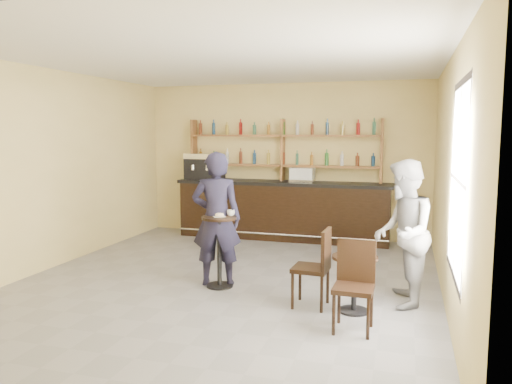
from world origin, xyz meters
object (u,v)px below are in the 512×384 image
(chair_west, at_px, (311,268))
(patron_second, at_px, (403,233))
(cafe_table, at_px, (354,284))
(chair_south, at_px, (353,287))
(pastry_case, at_px, (302,175))
(espresso_machine, at_px, (205,166))
(man_main, at_px, (216,219))
(bar_counter, at_px, (283,210))
(pedestal_table, at_px, (219,252))

(chair_west, bearing_deg, patron_second, 112.12)
(cafe_table, height_order, chair_south, chair_south)
(chair_west, distance_m, chair_south, 0.88)
(pastry_case, bearing_deg, chair_south, -68.65)
(espresso_machine, height_order, patron_second, patron_second)
(espresso_machine, relative_size, chair_west, 0.77)
(man_main, bearing_deg, bar_counter, -107.70)
(chair_west, relative_size, chair_south, 1.00)
(bar_counter, distance_m, patron_second, 4.20)
(pedestal_table, xyz_separation_m, cafe_table, (1.94, -0.46, -0.16))
(man_main, height_order, chair_west, man_main)
(chair_south, bearing_deg, man_main, 152.22)
(chair_south, distance_m, patron_second, 1.23)
(chair_west, distance_m, patron_second, 1.24)
(chair_south, xyz_separation_m, patron_second, (0.50, 1.03, 0.43))
(bar_counter, height_order, chair_south, bar_counter)
(pastry_case, bearing_deg, espresso_machine, -177.19)
(espresso_machine, relative_size, pastry_case, 1.60)
(bar_counter, bearing_deg, patron_second, -55.02)
(pedestal_table, distance_m, patron_second, 2.52)
(espresso_machine, distance_m, pedestal_table, 3.90)
(espresso_machine, height_order, pedestal_table, espresso_machine)
(chair_west, bearing_deg, cafe_table, 87.63)
(pedestal_table, xyz_separation_m, patron_second, (2.49, -0.03, 0.42))
(man_main, xyz_separation_m, cafe_table, (2.02, -0.56, -0.61))
(bar_counter, distance_m, espresso_machine, 1.93)
(espresso_machine, bearing_deg, bar_counter, -2.46)
(pastry_case, bearing_deg, patron_second, -56.99)
(patron_second, bearing_deg, espresso_machine, -131.76)
(chair_west, bearing_deg, bar_counter, -158.35)
(espresso_machine, relative_size, patron_second, 0.41)
(pedestal_table, xyz_separation_m, chair_west, (1.39, -0.41, -0.01))
(chair_south, bearing_deg, pedestal_table, 153.49)
(pedestal_table, height_order, man_main, man_main)
(espresso_machine, bearing_deg, patron_second, -42.21)
(pedestal_table, bearing_deg, man_main, 128.10)
(espresso_machine, bearing_deg, pastry_case, -2.46)
(pastry_case, xyz_separation_m, chair_west, (0.90, -3.82, -0.83))
(cafe_table, bearing_deg, patron_second, 38.36)
(espresso_machine, bearing_deg, chair_west, -54.05)
(pastry_case, relative_size, man_main, 0.25)
(chair_west, xyz_separation_m, patron_second, (1.10, 0.38, 0.43))
(cafe_table, bearing_deg, espresso_machine, 132.77)
(man_main, bearing_deg, chair_west, 145.96)
(cafe_table, bearing_deg, chair_south, -85.24)
(pastry_case, distance_m, chair_west, 4.01)
(bar_counter, bearing_deg, pastry_case, 0.00)
(bar_counter, distance_m, man_main, 3.33)
(bar_counter, xyz_separation_m, pedestal_table, (-0.09, -3.41, -0.09))
(bar_counter, height_order, chair_west, bar_counter)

